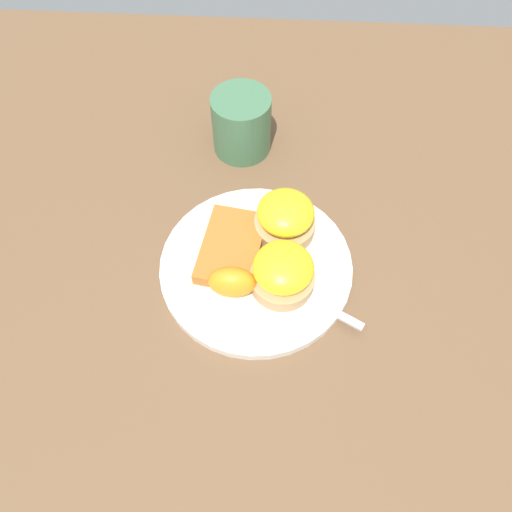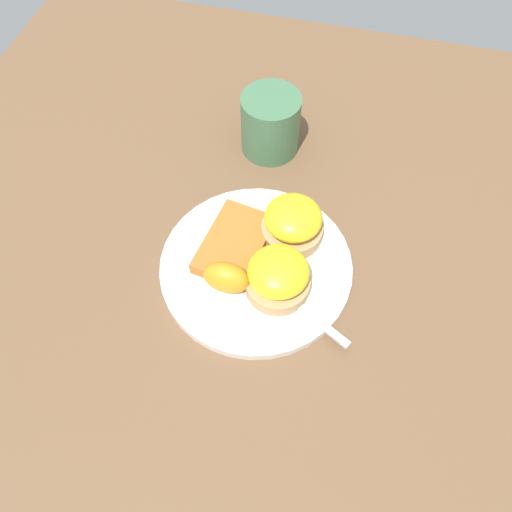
# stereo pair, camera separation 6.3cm
# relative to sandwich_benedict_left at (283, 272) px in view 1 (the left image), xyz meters

# --- Properties ---
(ground_plane) EXTENTS (1.10, 1.10, 0.00)m
(ground_plane) POSITION_rel_sandwich_benedict_left_xyz_m (0.03, 0.03, -0.04)
(ground_plane) COLOR brown
(plate) EXTENTS (0.25, 0.25, 0.01)m
(plate) POSITION_rel_sandwich_benedict_left_xyz_m (0.03, 0.03, -0.04)
(plate) COLOR silver
(plate) RESTS_ON ground_plane
(sandwich_benedict_left) EXTENTS (0.08, 0.08, 0.06)m
(sandwich_benedict_left) POSITION_rel_sandwich_benedict_left_xyz_m (0.00, 0.00, 0.00)
(sandwich_benedict_left) COLOR tan
(sandwich_benedict_left) RESTS_ON plate
(sandwich_benedict_right) EXTENTS (0.08, 0.08, 0.06)m
(sandwich_benedict_right) POSITION_rel_sandwich_benedict_left_xyz_m (0.08, -0.00, 0.00)
(sandwich_benedict_right) COLOR tan
(sandwich_benedict_right) RESTS_ON plate
(hashbrown_patty) EXTENTS (0.13, 0.09, 0.02)m
(hashbrown_patty) POSITION_rel_sandwich_benedict_left_xyz_m (0.04, 0.07, -0.02)
(hashbrown_patty) COLOR #B16627
(hashbrown_patty) RESTS_ON plate
(orange_wedge) EXTENTS (0.04, 0.06, 0.04)m
(orange_wedge) POSITION_rel_sandwich_benedict_left_xyz_m (-0.01, 0.06, -0.01)
(orange_wedge) COLOR orange
(orange_wedge) RESTS_ON plate
(fork) EXTENTS (0.11, 0.19, 0.00)m
(fork) POSITION_rel_sandwich_benedict_left_xyz_m (-0.00, 0.00, -0.03)
(fork) COLOR silver
(fork) RESTS_ON plate
(cup) EXTENTS (0.12, 0.09, 0.09)m
(cup) POSITION_rel_sandwich_benedict_left_xyz_m (0.25, 0.07, 0.00)
(cup) COLOR #42704C
(cup) RESTS_ON ground_plane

